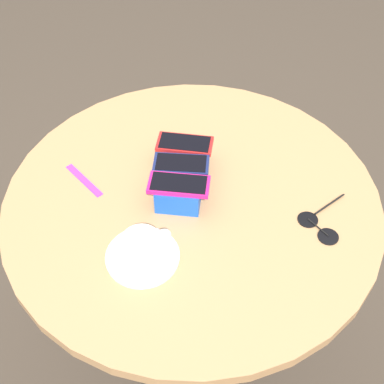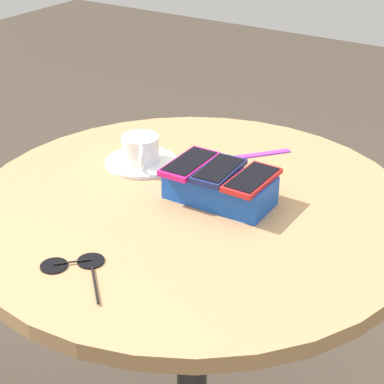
{
  "view_description": "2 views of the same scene",
  "coord_description": "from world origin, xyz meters",
  "views": [
    {
      "loc": [
        0.83,
        0.12,
        1.7
      ],
      "look_at": [
        0.0,
        0.0,
        0.79
      ],
      "focal_mm": 50.0,
      "sensor_mm": 36.0,
      "label": 1
    },
    {
      "loc": [
        -0.6,
        0.92,
        1.39
      ],
      "look_at": [
        0.0,
        0.0,
        0.79
      ],
      "focal_mm": 60.0,
      "sensor_mm": 36.0,
      "label": 2
    }
  ],
  "objects": [
    {
      "name": "round_table",
      "position": [
        0.0,
        0.0,
        0.63
      ],
      "size": [
        0.89,
        0.89,
        0.77
      ],
      "color": "#2D2D2D",
      "rests_on": "ground_plane"
    },
    {
      "name": "phone_box",
      "position": [
        -0.05,
        -0.03,
        0.8
      ],
      "size": [
        0.21,
        0.11,
        0.06
      ],
      "color": "blue",
      "rests_on": "round_table"
    },
    {
      "name": "phone_red",
      "position": [
        -0.11,
        -0.03,
        0.83
      ],
      "size": [
        0.06,
        0.13,
        0.01
      ],
      "color": "red",
      "rests_on": "phone_box"
    },
    {
      "name": "phone_navy",
      "position": [
        -0.04,
        -0.03,
        0.83
      ],
      "size": [
        0.07,
        0.13,
        0.01
      ],
      "color": "navy",
      "rests_on": "phone_box"
    },
    {
      "name": "phone_magenta",
      "position": [
        0.02,
        -0.03,
        0.83
      ],
      "size": [
        0.07,
        0.14,
        0.01
      ],
      "color": "#D11975",
      "rests_on": "phone_box"
    },
    {
      "name": "saucer",
      "position": [
        0.19,
        -0.08,
        0.77
      ],
      "size": [
        0.16,
        0.16,
        0.01
      ],
      "primitive_type": "cylinder",
      "color": "white",
      "rests_on": "round_table"
    },
    {
      "name": "coffee_cup",
      "position": [
        0.18,
        -0.08,
        0.81
      ],
      "size": [
        0.09,
        0.1,
        0.06
      ],
      "color": "white",
      "rests_on": "saucer"
    },
    {
      "name": "lanyard_strap",
      "position": [
        -0.02,
        -0.27,
        0.77
      ],
      "size": [
        0.1,
        0.11,
        0.0
      ],
      "primitive_type": "cube",
      "rotation": [
        0.0,
        0.0,
        0.88
      ],
      "color": "purple",
      "rests_on": "round_table"
    },
    {
      "name": "sunglasses",
      "position": [
        0.04,
        0.29,
        0.77
      ],
      "size": [
        0.15,
        0.11,
        0.01
      ],
      "color": "black",
      "rests_on": "round_table"
    }
  ]
}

